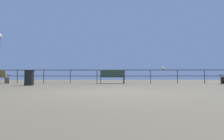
% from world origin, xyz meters
% --- Properties ---
extents(ground_plane, '(60.00, 60.00, 0.00)m').
position_xyz_m(ground_plane, '(0.00, 0.00, 0.00)').
color(ground_plane, brown).
extents(pier_railing, '(21.35, 0.05, 0.98)m').
position_xyz_m(pier_railing, '(0.00, 7.31, 0.73)').
color(pier_railing, '#2E2915').
rests_on(pier_railing, ground_plane).
extents(bench_near_left, '(1.70, 0.76, 0.92)m').
position_xyz_m(bench_near_left, '(0.16, 6.64, 0.51)').
color(bench_near_left, '#34483A').
rests_on(bench_near_left, ground_plane).
extents(seagull_on_rail, '(0.36, 0.32, 0.20)m').
position_xyz_m(seagull_on_rail, '(3.83, 7.33, 1.08)').
color(seagull_on_rail, silver).
rests_on(seagull_on_rail, pier_railing).
extents(trash_bin, '(0.48, 0.48, 0.77)m').
position_xyz_m(trash_bin, '(-4.10, 3.81, 0.39)').
color(trash_bin, black).
rests_on(trash_bin, ground_plane).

